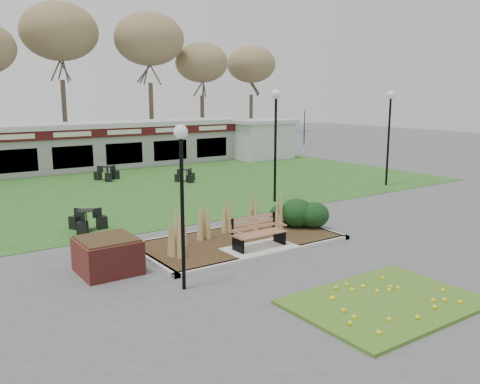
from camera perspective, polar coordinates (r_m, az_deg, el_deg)
ground at (r=15.33m, az=2.52°, el=-6.81°), size 100.00×100.00×0.00m
lawn at (r=25.64m, az=-13.90°, el=0.17°), size 34.00×16.00×0.02m
flower_bed at (r=12.20m, az=15.98°, el=-11.69°), size 4.20×3.00×0.16m
planting_bed at (r=17.00m, az=3.21°, el=-3.73°), size 6.75×3.40×1.27m
park_bench at (r=15.35m, az=1.98°, el=-4.49°), size 1.70×0.66×0.93m
brick_planter at (r=14.02m, az=-14.64°, el=-6.85°), size 1.50×1.50×0.95m
food_pavilion at (r=32.94m, az=-19.01°, el=4.81°), size 24.60×3.40×2.90m
service_hut at (r=37.24m, az=2.36°, el=6.01°), size 4.40×3.40×2.83m
tree_backdrop at (r=40.75m, az=-22.86°, el=15.34°), size 47.24×5.24×10.36m
lamp_post_near_left at (r=11.90m, az=-6.58°, el=2.33°), size 0.33×0.33×3.99m
lamp_post_near_right at (r=21.93m, az=4.03°, el=7.99°), size 0.40×0.40×4.86m
lamp_post_far_right at (r=27.06m, az=16.46°, el=8.07°), size 0.40×0.40×4.82m
bistro_set_a at (r=18.37m, az=-16.85°, el=-3.42°), size 1.21×1.37×0.73m
bistro_set_b at (r=28.73m, az=-14.69°, el=1.80°), size 1.37×1.35×0.75m
bistro_set_c at (r=27.50m, az=-6.05°, el=1.63°), size 1.23×1.10×0.65m
patio_umbrella at (r=33.20m, az=7.20°, el=5.55°), size 2.61×2.63×2.49m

